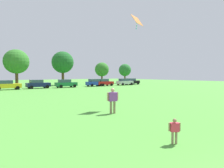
% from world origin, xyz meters
% --- Properties ---
extents(ground_plane, '(160.00, 160.00, 0.00)m').
position_xyz_m(ground_plane, '(0.00, 30.00, 0.00)').
color(ground_plane, '#4C9338').
extents(child_kite_flyer, '(0.39, 0.32, 0.96)m').
position_xyz_m(child_kite_flyer, '(1.49, 3.93, 0.57)').
color(child_kite_flyer, '#8C7259').
rests_on(child_kite_flyer, ground).
extents(adult_bystander, '(0.79, 0.45, 1.70)m').
position_xyz_m(adult_bystander, '(2.97, 9.79, 1.01)').
color(adult_bystander, '#8C7259').
rests_on(adult_bystander, ground).
extents(kite, '(1.39, 0.97, 1.14)m').
position_xyz_m(kite, '(6.49, 11.16, 7.03)').
color(kite, orange).
extents(parked_car_yellow_2, '(4.30, 2.02, 1.68)m').
position_xyz_m(parked_car_yellow_2, '(0.17, 37.03, 0.86)').
color(parked_car_yellow_2, yellow).
rests_on(parked_car_yellow_2, ground).
extents(parked_car_navy_3, '(4.30, 2.02, 1.68)m').
position_xyz_m(parked_car_navy_3, '(5.47, 37.37, 0.86)').
color(parked_car_navy_3, '#141E4C').
rests_on(parked_car_navy_3, ground).
extents(parked_car_green_4, '(4.30, 2.02, 1.68)m').
position_xyz_m(parked_car_green_4, '(10.83, 36.60, 0.86)').
color(parked_car_green_4, '#196B38').
rests_on(parked_car_green_4, ground).
extents(parked_car_blue_5, '(4.30, 2.02, 1.68)m').
position_xyz_m(parked_car_blue_5, '(17.92, 36.58, 0.86)').
color(parked_car_blue_5, '#1E38AD').
rests_on(parked_car_blue_5, ground).
extents(parked_car_red_6, '(4.30, 2.02, 1.68)m').
position_xyz_m(parked_car_red_6, '(20.29, 36.52, 0.86)').
color(parked_car_red_6, red).
rests_on(parked_car_red_6, ground).
extents(parked_car_silver_7, '(4.30, 2.02, 1.68)m').
position_xyz_m(parked_car_silver_7, '(26.54, 36.36, 0.86)').
color(parked_car_silver_7, silver).
rests_on(parked_car_silver_7, ground).
extents(parked_car_black_8, '(4.30, 2.02, 1.68)m').
position_xyz_m(parked_car_black_8, '(29.99, 37.51, 0.86)').
color(parked_car_black_8, black).
rests_on(parked_car_black_8, ground).
extents(tree_center_left, '(5.14, 5.14, 8.00)m').
position_xyz_m(tree_center_left, '(2.89, 43.80, 5.40)').
color(tree_center_left, brown).
rests_on(tree_center_left, ground).
extents(tree_center_right, '(5.53, 5.53, 8.61)m').
position_xyz_m(tree_center_right, '(13.95, 45.95, 5.81)').
color(tree_center_right, brown).
rests_on(tree_center_right, ground).
extents(tree_right, '(3.92, 3.92, 6.11)m').
position_xyz_m(tree_right, '(24.45, 43.72, 4.12)').
color(tree_right, brown).
rests_on(tree_right, ground).
extents(tree_far_right, '(3.97, 3.97, 6.19)m').
position_xyz_m(tree_far_right, '(35.00, 46.23, 4.18)').
color(tree_far_right, brown).
rests_on(tree_far_right, ground).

